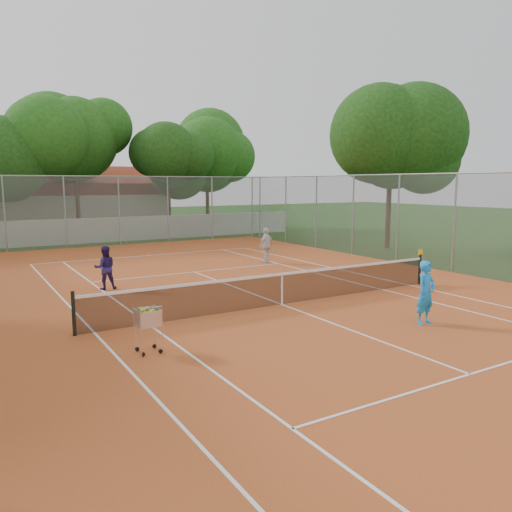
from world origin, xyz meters
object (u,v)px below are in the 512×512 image
tennis_net (282,289)px  ball_hopper (148,329)px  player_far_left (105,268)px  player_far_right (266,245)px  player_near (426,293)px  clubhouse (49,202)px

tennis_net → ball_hopper: bearing=-156.7°
player_far_left → player_far_right: bearing=-156.7°
player_far_left → tennis_net: bearing=137.6°
player_near → player_far_right: 10.64m
clubhouse → ball_hopper: size_ratio=15.61×
player_near → tennis_net: bearing=113.4°
clubhouse → player_far_left: bearing=-94.6°
player_near → ball_hopper: (-6.85, 1.51, -0.29)m
clubhouse → player_far_right: size_ratio=10.22×
player_near → player_far_right: size_ratio=1.02×
player_far_left → ball_hopper: 7.04m
player_far_left → ball_hopper: player_far_left is taller
player_near → clubhouse: bearing=90.9°
player_far_left → ball_hopper: size_ratio=1.42×
clubhouse → player_near: clubhouse is taller
player_far_right → ball_hopper: bearing=23.9°
player_far_left → player_far_right: size_ratio=0.93×
player_near → ball_hopper: player_near is taller
player_near → ball_hopper: bearing=161.4°
player_near → player_far_right: player_near is taller
ball_hopper → player_far_left: bearing=95.2°
player_far_right → ball_hopper: player_far_right is taller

